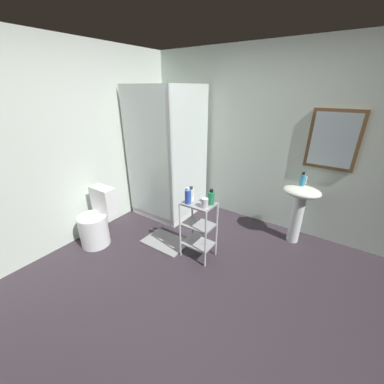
# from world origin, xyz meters

# --- Properties ---
(ground_plane) EXTENTS (4.20, 4.20, 0.02)m
(ground_plane) POSITION_xyz_m (0.00, 0.00, -0.01)
(ground_plane) COLOR #322A31
(wall_back) EXTENTS (4.20, 0.14, 2.50)m
(wall_back) POSITION_xyz_m (0.01, 1.85, 1.25)
(wall_back) COLOR silver
(wall_back) RESTS_ON ground_plane
(wall_left) EXTENTS (0.10, 4.20, 2.50)m
(wall_left) POSITION_xyz_m (-1.85, 0.00, 1.25)
(wall_left) COLOR silver
(wall_left) RESTS_ON ground_plane
(shower_stall) EXTENTS (0.92, 0.92, 2.00)m
(shower_stall) POSITION_xyz_m (-1.20, 1.18, 0.46)
(shower_stall) COLOR white
(shower_stall) RESTS_ON ground_plane
(pedestal_sink) EXTENTS (0.46, 0.37, 0.81)m
(pedestal_sink) POSITION_xyz_m (0.71, 1.52, 0.58)
(pedestal_sink) COLOR white
(pedestal_sink) RESTS_ON ground_plane
(sink_faucet) EXTENTS (0.03, 0.03, 0.10)m
(sink_faucet) POSITION_xyz_m (0.71, 1.64, 0.86)
(sink_faucet) COLOR silver
(sink_faucet) RESTS_ON pedestal_sink
(toilet) EXTENTS (0.37, 0.49, 0.76)m
(toilet) POSITION_xyz_m (-1.48, -0.02, 0.31)
(toilet) COLOR white
(toilet) RESTS_ON ground_plane
(storage_cart) EXTENTS (0.38, 0.28, 0.74)m
(storage_cart) POSITION_xyz_m (-0.20, 0.51, 0.44)
(storage_cart) COLOR silver
(storage_cart) RESTS_ON ground_plane
(hand_soap_bottle) EXTENTS (0.06, 0.06, 0.18)m
(hand_soap_bottle) POSITION_xyz_m (0.68, 1.55, 0.89)
(hand_soap_bottle) COLOR #389ED1
(hand_soap_bottle) RESTS_ON pedestal_sink
(lotion_bottle_white) EXTENTS (0.07, 0.07, 0.17)m
(lotion_bottle_white) POSITION_xyz_m (-0.33, 0.53, 0.81)
(lotion_bottle_white) COLOR white
(lotion_bottle_white) RESTS_ON storage_cart
(shampoo_bottle_blue) EXTENTS (0.07, 0.07, 0.19)m
(shampoo_bottle_blue) POSITION_xyz_m (-0.31, 0.44, 0.83)
(shampoo_bottle_blue) COLOR blue
(shampoo_bottle_blue) RESTS_ON storage_cart
(body_wash_bottle_green) EXTENTS (0.08, 0.08, 0.18)m
(body_wash_bottle_green) POSITION_xyz_m (-0.07, 0.57, 0.82)
(body_wash_bottle_green) COLOR #28925D
(body_wash_bottle_green) RESTS_ON storage_cart
(rinse_cup) EXTENTS (0.08, 0.08, 0.11)m
(rinse_cup) POSITION_xyz_m (-0.09, 0.46, 0.79)
(rinse_cup) COLOR silver
(rinse_cup) RESTS_ON storage_cart
(bath_mat) EXTENTS (0.60, 0.40, 0.02)m
(bath_mat) POSITION_xyz_m (-0.72, 0.48, 0.01)
(bath_mat) COLOR gray
(bath_mat) RESTS_ON ground_plane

